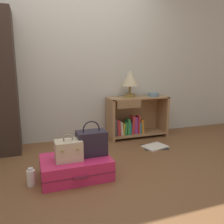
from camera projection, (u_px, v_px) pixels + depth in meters
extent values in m
plane|color=brown|center=(107.00, 179.00, 2.44)|extent=(9.00, 9.00, 0.00)
cube|color=beige|center=(76.00, 56.00, 3.57)|extent=(6.40, 0.10, 2.60)
cube|color=#A37A51|center=(110.00, 119.00, 3.68)|extent=(0.04, 0.35, 0.66)
cube|color=#A37A51|center=(162.00, 115.00, 3.99)|extent=(0.04, 0.35, 0.66)
cube|color=#A37A51|center=(138.00, 98.00, 3.77)|extent=(0.99, 0.35, 0.02)
cube|color=#A37A51|center=(137.00, 133.00, 3.89)|extent=(0.91, 0.35, 0.02)
cube|color=#A37A51|center=(133.00, 115.00, 3.99)|extent=(0.91, 0.01, 0.64)
cube|color=#8F6B47|center=(129.00, 104.00, 3.56)|extent=(0.40, 0.02, 0.12)
sphere|color=#9E844C|center=(130.00, 104.00, 3.55)|extent=(0.02, 0.02, 0.02)
cube|color=#4C474C|center=(115.00, 127.00, 3.70)|extent=(0.04, 0.13, 0.27)
cube|color=red|center=(118.00, 128.00, 3.73)|extent=(0.07, 0.10, 0.25)
cube|color=beige|center=(121.00, 128.00, 3.74)|extent=(0.05, 0.10, 0.22)
cube|color=gold|center=(123.00, 129.00, 3.76)|extent=(0.04, 0.09, 0.19)
cube|color=green|center=(125.00, 128.00, 3.77)|extent=(0.05, 0.12, 0.21)
cube|color=green|center=(128.00, 126.00, 3.78)|extent=(0.04, 0.13, 0.25)
cube|color=teal|center=(130.00, 128.00, 3.80)|extent=(0.04, 0.10, 0.21)
cube|color=red|center=(132.00, 125.00, 3.80)|extent=(0.06, 0.12, 0.30)
cube|color=purple|center=(135.00, 125.00, 3.82)|extent=(0.06, 0.08, 0.27)
cube|color=red|center=(138.00, 124.00, 3.83)|extent=(0.03, 0.12, 0.30)
cube|color=teal|center=(139.00, 127.00, 3.85)|extent=(0.03, 0.12, 0.19)
cube|color=orange|center=(142.00, 126.00, 3.87)|extent=(0.05, 0.09, 0.22)
cylinder|color=olive|center=(130.00, 96.00, 3.73)|extent=(0.17, 0.17, 0.05)
cylinder|color=olive|center=(130.00, 90.00, 3.72)|extent=(0.04, 0.04, 0.13)
cone|color=beige|center=(130.00, 78.00, 3.68)|extent=(0.26, 0.26, 0.25)
cylinder|color=slate|center=(153.00, 95.00, 3.84)|extent=(0.18, 0.18, 0.06)
cube|color=#DB2860|center=(76.00, 167.00, 2.48)|extent=(0.72, 0.49, 0.21)
cube|color=maroon|center=(76.00, 167.00, 2.48)|extent=(0.73, 0.50, 0.01)
cube|color=maroon|center=(81.00, 178.00, 2.24)|extent=(0.14, 0.02, 0.03)
cube|color=beige|center=(69.00, 150.00, 2.38)|extent=(0.27, 0.19, 0.21)
torus|color=gray|center=(68.00, 139.00, 2.35)|extent=(0.11, 0.02, 0.11)
cube|color=tan|center=(62.00, 151.00, 2.25)|extent=(0.02, 0.01, 0.02)
cube|color=tan|center=(78.00, 149.00, 2.30)|extent=(0.02, 0.01, 0.02)
cube|color=#231E2D|center=(92.00, 143.00, 2.52)|extent=(0.32, 0.20, 0.26)
torus|color=#231E2D|center=(91.00, 129.00, 2.49)|extent=(0.19, 0.01, 0.19)
cylinder|color=white|center=(31.00, 178.00, 2.30)|extent=(0.08, 0.08, 0.16)
cylinder|color=silver|center=(30.00, 169.00, 2.28)|extent=(0.05, 0.05, 0.02)
cube|color=white|center=(155.00, 147.00, 3.38)|extent=(0.39, 0.32, 0.02)
cube|color=black|center=(155.00, 147.00, 3.38)|extent=(0.40, 0.33, 0.01)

